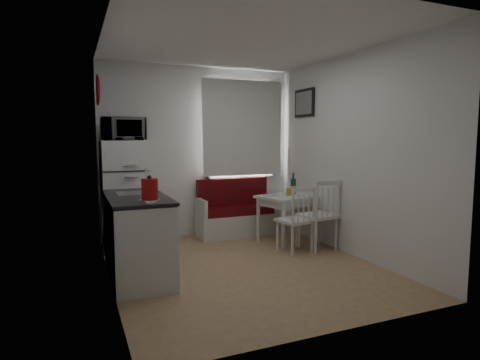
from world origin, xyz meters
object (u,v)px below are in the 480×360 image
Objects in this scene: fridge at (125,195)px; dining_table at (290,200)px; microwave at (123,129)px; wine_bottle at (293,183)px; kitchen_counter at (138,236)px; kettle at (150,190)px; chair_left at (298,213)px; chair_right at (322,207)px; bench at (236,216)px.

dining_table is at bearing -11.99° from fridge.
wine_bottle is at bearing -8.01° from microwave.
kitchen_counter is 0.78m from kettle.
wine_bottle is at bearing 30.04° from kettle.
chair_right reaches higher than chair_left.
fridge is 5.86× the size of kettle.
fridge reaches higher than kitchen_counter.
chair_right is at bearing -59.96° from bench.
dining_table is 2.03× the size of chair_right.
wine_bottle is (2.40, 1.39, -0.19)m from kettle.
microwave is at bearing 148.26° from chair_right.
fridge is (-1.70, -0.11, 0.45)m from bench.
kitchen_counter reaches higher than bench.
fridge reaches higher than bench.
kettle reaches higher than bench.
chair_left reaches higher than dining_table.
kettle is at bearing -149.96° from wine_bottle.
kettle is (0.03, -1.78, 0.28)m from fridge.
dining_table is 2.21× the size of chair_left.
fridge is 2.46m from wine_bottle.
wine_bottle is at bearing 25.04° from dining_table.
chair_left is 2.59m from microwave.
kitchen_counter reaches higher than chair_left.
chair_right is at bearing -96.71° from dining_table.
dining_table is at bearing 29.39° from kettle.
kettle is at bearing -172.71° from chair_right.
fridge is at bearing -176.34° from bench.
chair_right is 1.59× the size of wine_bottle.
dining_table is 0.71m from chair_left.
dining_table is 2.37m from fridge.
kitchen_counter is 1.07× the size of bench.
chair_left is at bearing -28.08° from microwave.
kettle is (-2.40, -0.62, 0.44)m from chair_right.
kettle is at bearing -84.72° from kitchen_counter.
chair_right is at bearing -90.00° from wine_bottle.
microwave is at bearing 142.96° from chair_left.
chair_left is at bearing 171.58° from chair_right.
chair_right is 2.52m from kettle.
fridge is (-2.07, 1.15, 0.20)m from chair_left.
dining_table is at bearing -138.61° from wine_bottle.
microwave is (0.02, 1.19, 1.19)m from kitchen_counter.
bench is at bearing 48.58° from kettle.
fridge is 4.61× the size of wine_bottle.
microwave reaches higher than fridge.
microwave is (-1.70, -0.16, 1.35)m from bench.
chair_left is 1.86× the size of kettle.
kitchen_counter reaches higher than dining_table.
fridge is (-2.43, 1.16, 0.15)m from chair_right.
kitchen_counter is at bearing 95.28° from kettle.
kitchen_counter is 2.57× the size of chair_right.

